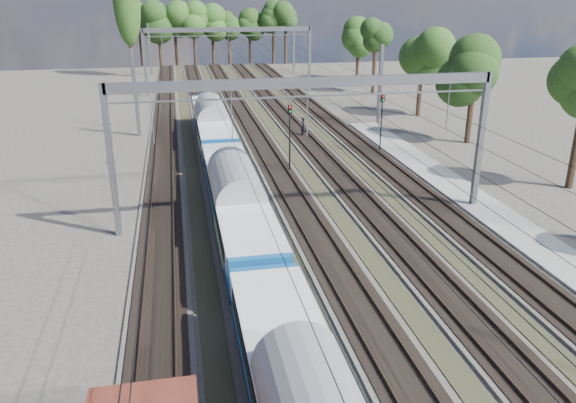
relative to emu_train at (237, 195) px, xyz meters
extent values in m
cube|color=#47423A|center=(-4.50, 16.31, -2.44)|extent=(3.00, 130.00, 0.15)
cube|color=black|center=(-4.50, 16.31, -2.35)|extent=(2.50, 130.00, 0.06)
cube|color=#473326|center=(-5.22, 16.31, -2.25)|extent=(0.08, 130.00, 0.14)
cube|color=#473326|center=(-3.78, 16.31, -2.25)|extent=(0.08, 130.00, 0.14)
cube|color=#47423A|center=(0.00, 16.31, -2.44)|extent=(3.00, 130.00, 0.15)
cube|color=black|center=(0.00, 16.31, -2.35)|extent=(2.50, 130.00, 0.06)
cube|color=#473326|center=(-0.72, 16.31, -2.25)|extent=(0.08, 130.00, 0.14)
cube|color=#473326|center=(0.72, 16.31, -2.25)|extent=(0.08, 130.00, 0.14)
cube|color=#47423A|center=(4.50, 16.31, -2.44)|extent=(3.00, 130.00, 0.15)
cube|color=black|center=(4.50, 16.31, -2.35)|extent=(2.50, 130.00, 0.06)
cube|color=#473326|center=(3.78, 16.31, -2.25)|extent=(0.08, 130.00, 0.14)
cube|color=#473326|center=(5.22, 16.31, -2.25)|extent=(0.08, 130.00, 0.14)
cube|color=#47423A|center=(9.00, 16.31, -2.44)|extent=(3.00, 130.00, 0.15)
cube|color=black|center=(9.00, 16.31, -2.35)|extent=(2.50, 130.00, 0.06)
cube|color=#473326|center=(8.28, 16.31, -2.25)|extent=(0.08, 130.00, 0.14)
cube|color=#473326|center=(9.72, 16.31, -2.25)|extent=(0.08, 130.00, 0.14)
cube|color=#47423A|center=(13.50, 16.31, -2.44)|extent=(3.00, 130.00, 0.15)
cube|color=black|center=(13.50, 16.31, -2.35)|extent=(2.50, 130.00, 0.06)
cube|color=#473326|center=(12.78, 16.31, -2.25)|extent=(0.08, 130.00, 0.14)
cube|color=#473326|center=(14.22, 16.31, -2.25)|extent=(0.08, 130.00, 0.14)
cube|color=#2E291E|center=(-2.25, 16.31, -2.49)|extent=(1.10, 130.00, 0.05)
cube|color=#2E291E|center=(2.25, 16.31, -2.49)|extent=(1.10, 130.00, 0.05)
cube|color=#2E291E|center=(6.75, 16.31, -2.49)|extent=(1.10, 130.00, 0.05)
cube|color=#2E291E|center=(11.25, 16.31, -2.49)|extent=(1.10, 130.00, 0.05)
cube|color=slate|center=(-7.00, 1.31, 1.98)|extent=(0.35, 0.35, 9.00)
cube|color=slate|center=(16.00, 1.31, 1.98)|extent=(0.35, 0.35, 9.00)
cube|color=slate|center=(4.50, 1.31, 6.18)|extent=(23.00, 0.35, 0.60)
cube|color=slate|center=(-7.00, 49.31, 1.98)|extent=(0.35, 0.35, 9.00)
cube|color=slate|center=(16.00, 49.31, 1.98)|extent=(0.35, 0.35, 9.00)
cube|color=slate|center=(4.50, 49.31, 6.18)|extent=(23.00, 0.35, 0.60)
cube|color=slate|center=(-7.00, 26.31, 1.73)|extent=(0.35, 0.35, 8.50)
cube|color=slate|center=(-7.00, 71.31, 1.73)|extent=(0.35, 0.35, 8.50)
cube|color=slate|center=(18.30, 26.31, 1.73)|extent=(0.35, 0.35, 8.50)
cube|color=slate|center=(18.30, 71.31, 1.73)|extent=(0.35, 0.35, 8.50)
cylinder|color=black|center=(-4.50, 16.31, 2.98)|extent=(0.03, 130.00, 0.03)
cylinder|color=black|center=(-4.50, 16.31, 4.08)|extent=(0.03, 130.00, 0.03)
cylinder|color=black|center=(0.00, 16.31, 2.98)|extent=(0.03, 130.00, 0.03)
cylinder|color=black|center=(0.00, 16.31, 4.08)|extent=(0.03, 130.00, 0.03)
cylinder|color=black|center=(4.50, 16.31, 2.98)|extent=(0.03, 130.00, 0.03)
cylinder|color=black|center=(4.50, 16.31, 4.08)|extent=(0.03, 130.00, 0.03)
cylinder|color=black|center=(9.00, 16.31, 2.98)|extent=(0.03, 130.00, 0.03)
cylinder|color=black|center=(9.00, 16.31, 4.08)|extent=(0.03, 130.00, 0.03)
cylinder|color=black|center=(13.50, 16.31, 2.98)|extent=(0.03, 130.00, 0.03)
cylinder|color=black|center=(13.50, 16.31, 4.08)|extent=(0.03, 130.00, 0.03)
cylinder|color=black|center=(-9.10, 83.66, 1.04)|extent=(0.56, 0.56, 7.11)
sphere|color=#193714|center=(-9.10, 83.66, 6.73)|extent=(4.24, 4.24, 4.24)
cylinder|color=black|center=(-6.16, 85.20, 1.14)|extent=(0.56, 0.56, 7.31)
sphere|color=#193714|center=(-6.16, 85.20, 6.99)|extent=(4.16, 4.16, 4.16)
cylinder|color=black|center=(-2.49, 84.98, 0.85)|extent=(0.56, 0.56, 6.73)
sphere|color=#193714|center=(-2.49, 84.98, 6.23)|extent=(4.64, 4.64, 4.64)
cylinder|color=black|center=(1.61, 82.98, 0.97)|extent=(0.56, 0.56, 6.98)
sphere|color=#193714|center=(1.61, 82.98, 6.55)|extent=(3.94, 3.94, 3.94)
cylinder|color=black|center=(4.89, 85.30, 0.67)|extent=(0.56, 0.56, 6.38)
sphere|color=#193714|center=(4.89, 85.30, 5.77)|extent=(4.67, 4.67, 4.67)
cylinder|color=black|center=(8.67, 85.19, 0.40)|extent=(0.56, 0.56, 5.84)
sphere|color=#193714|center=(8.67, 85.19, 5.07)|extent=(5.40, 5.40, 5.40)
cylinder|color=black|center=(11.79, 82.29, 0.65)|extent=(0.56, 0.56, 6.34)
sphere|color=#193714|center=(11.79, 82.29, 5.72)|extent=(4.46, 4.46, 4.46)
cylinder|color=black|center=(15.49, 82.60, 0.80)|extent=(0.56, 0.56, 6.63)
sphere|color=#193714|center=(15.49, 82.60, 6.10)|extent=(4.73, 4.73, 4.73)
cylinder|color=black|center=(19.81, 84.86, 0.95)|extent=(0.56, 0.56, 6.94)
sphere|color=#193714|center=(19.81, 84.86, 6.50)|extent=(4.40, 4.40, 4.40)
cylinder|color=black|center=(25.32, 17.94, 0.86)|extent=(0.56, 0.56, 6.75)
sphere|color=#193714|center=(25.32, 17.94, 6.26)|extent=(4.04, 4.04, 4.04)
cylinder|color=black|center=(25.15, 30.66, 0.65)|extent=(0.56, 0.56, 6.33)
sphere|color=#193714|center=(25.15, 30.66, 5.71)|extent=(4.54, 4.54, 4.54)
cylinder|color=black|center=(25.39, 45.62, 0.72)|extent=(0.56, 0.56, 6.48)
sphere|color=#193714|center=(25.39, 45.62, 5.90)|extent=(3.91, 3.91, 3.91)
cylinder|color=black|center=(25.02, 58.66, 0.21)|extent=(0.56, 0.56, 5.45)
sphere|color=#193714|center=(25.02, 58.66, 4.57)|extent=(4.62, 4.62, 4.62)
cylinder|color=black|center=(-10.00, 69.31, 5.48)|extent=(0.70, 0.70, 16.00)
ellipsoid|color=#214617|center=(-10.00, 69.31, 9.48)|extent=(4.40, 4.40, 14.08)
cube|color=black|center=(0.00, -13.16, -1.97)|extent=(2.00, 3.01, 0.80)
cube|color=black|center=(0.00, -6.55, -1.97)|extent=(2.00, 3.01, 0.80)
cube|color=black|center=(0.00, 7.47, -1.97)|extent=(2.00, 3.01, 0.80)
cube|color=#10539B|center=(0.00, 0.46, -0.46)|extent=(2.81, 20.04, 1.90)
cube|color=silver|center=(0.00, 0.46, 0.04)|extent=(2.89, 19.24, 0.95)
cube|color=black|center=(1.45, 0.46, 0.04)|extent=(0.04, 17.03, 0.70)
cube|color=#F2A70C|center=(0.00, -3.95, -0.96)|extent=(2.91, 5.61, 0.70)
cylinder|color=#929597|center=(0.00, 0.46, 0.49)|extent=(2.85, 20.04, 2.85)
cube|color=black|center=(0.00, 14.09, -1.97)|extent=(2.00, 3.01, 0.80)
cube|color=black|center=(0.00, 28.11, -1.97)|extent=(2.00, 3.01, 0.80)
cube|color=#10539B|center=(0.00, 21.10, -0.46)|extent=(2.81, 20.04, 1.90)
cube|color=silver|center=(0.00, 21.10, 0.04)|extent=(2.89, 19.24, 0.95)
cube|color=black|center=(1.45, 21.10, 0.04)|extent=(0.04, 17.03, 0.70)
cube|color=#F2A70C|center=(0.00, 16.69, -0.96)|extent=(2.91, 5.61, 0.70)
cylinder|color=#929597|center=(0.00, 21.10, 0.49)|extent=(2.85, 20.04, 2.85)
imported|color=black|center=(9.12, 22.54, -1.52)|extent=(0.57, 0.78, 2.00)
cylinder|color=black|center=(5.49, 11.50, -0.14)|extent=(0.13, 0.13, 4.75)
cube|color=black|center=(5.49, 11.50, 2.56)|extent=(0.38, 0.29, 0.66)
sphere|color=red|center=(5.49, 11.37, 2.75)|extent=(0.15, 0.15, 0.15)
sphere|color=#0C9919|center=(5.49, 11.37, 2.42)|extent=(0.15, 0.15, 0.15)
cylinder|color=black|center=(14.68, 15.79, -0.25)|extent=(0.13, 0.13, 4.53)
cube|color=black|center=(14.68, 15.79, 2.33)|extent=(0.35, 0.26, 0.63)
sphere|color=red|center=(14.68, 15.67, 2.51)|extent=(0.14, 0.14, 0.14)
sphere|color=#0C9919|center=(14.68, 15.67, 2.19)|extent=(0.14, 0.14, 0.14)
camera|label=1|loc=(-3.06, -30.85, 11.22)|focal=35.00mm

